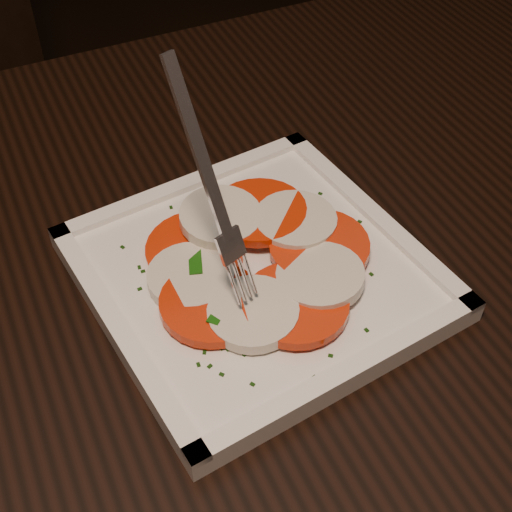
{
  "coord_description": "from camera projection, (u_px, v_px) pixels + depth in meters",
  "views": [
    {
      "loc": [
        -0.18,
        -0.46,
        1.18
      ],
      "look_at": [
        0.01,
        -0.12,
        0.78
      ],
      "focal_mm": 50.0,
      "sensor_mm": 36.0,
      "label": 1
    }
  ],
  "objects": [
    {
      "name": "table",
      "position": [
        166.0,
        380.0,
        0.63
      ],
      "size": [
        1.24,
        0.87,
        0.75
      ],
      "rotation": [
        0.0,
        0.0,
        -0.06
      ],
      "color": "black",
      "rests_on": "ground"
    },
    {
      "name": "plate",
      "position": [
        256.0,
        275.0,
        0.57
      ],
      "size": [
        0.27,
        0.27,
        0.01
      ],
      "primitive_type": "cube",
      "rotation": [
        0.0,
        0.0,
        0.07
      ],
      "color": "white",
      "rests_on": "table"
    },
    {
      "name": "caprese_salad",
      "position": [
        256.0,
        261.0,
        0.56
      ],
      "size": [
        0.2,
        0.22,
        0.03
      ],
      "color": "red",
      "rests_on": "plate"
    },
    {
      "name": "fork",
      "position": [
        202.0,
        179.0,
        0.48
      ],
      "size": [
        0.05,
        0.08,
        0.17
      ],
      "primitive_type": null,
      "rotation": [
        0.0,
        0.0,
        0.27
      ],
      "color": "white",
      "rests_on": "caprese_salad"
    }
  ]
}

